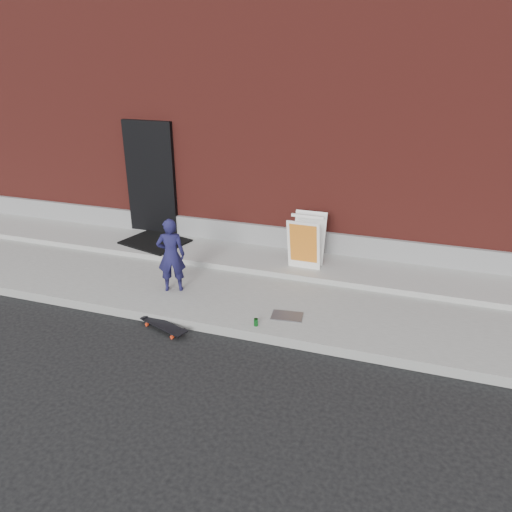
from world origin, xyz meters
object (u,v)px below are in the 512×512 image
at_px(skateboard, 164,325).
at_px(pizza_sign, 306,241).
at_px(child, 171,255).
at_px(soda_can, 256,322).

bearing_deg(skateboard, pizza_sign, 56.20).
height_order(child, skateboard, child).
height_order(pizza_sign, soda_can, pizza_sign).
xyz_separation_m(child, soda_can, (1.65, -0.66, -0.56)).
relative_size(child, pizza_sign, 1.30).
distance_m(child, soda_can, 1.86).
height_order(skateboard, pizza_sign, pizza_sign).
bearing_deg(pizza_sign, child, -143.71).
bearing_deg(skateboard, child, 108.45).
xyz_separation_m(pizza_sign, soda_can, (-0.24, -2.04, -0.52)).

